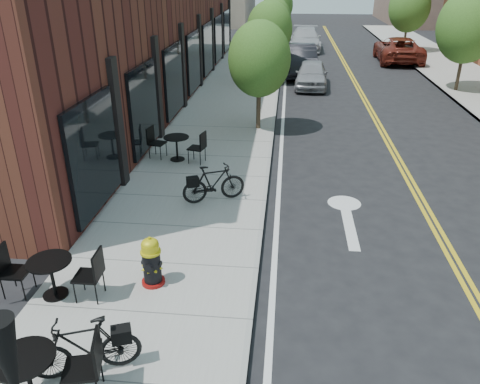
{
  "coord_description": "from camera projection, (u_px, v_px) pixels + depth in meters",
  "views": [
    {
      "loc": [
        0.4,
        -7.66,
        5.45
      ],
      "look_at": [
        -0.53,
        1.6,
        1.0
      ],
      "focal_mm": 35.0,
      "sensor_mm": 36.0,
      "label": 1
    }
  ],
  "objects": [
    {
      "name": "ground",
      "position": [
        259.0,
        273.0,
        9.26
      ],
      "size": [
        120.0,
        120.0,
        0.0
      ],
      "primitive_type": "plane",
      "color": "black",
      "rests_on": "ground"
    },
    {
      "name": "sidewalk_near",
      "position": [
        224.0,
        120.0,
        18.39
      ],
      "size": [
        4.0,
        70.0,
        0.12
      ],
      "primitive_type": "cube",
      "color": "#9E9B93",
      "rests_on": "ground"
    },
    {
      "name": "building_near",
      "position": [
        135.0,
        17.0,
        20.91
      ],
      "size": [
        5.0,
        28.0,
        7.0
      ],
      "primitive_type": "cube",
      "color": "#411815",
      "rests_on": "ground"
    },
    {
      "name": "tree_near_a",
      "position": [
        259.0,
        59.0,
        16.27
      ],
      "size": [
        2.2,
        2.2,
        3.81
      ],
      "color": "#382B1E",
      "rests_on": "sidewalk_near"
    },
    {
      "name": "tree_near_b",
      "position": [
        269.0,
        29.0,
        23.41
      ],
      "size": [
        2.3,
        2.3,
        3.98
      ],
      "color": "#382B1E",
      "rests_on": "sidewalk_near"
    },
    {
      "name": "tree_near_c",
      "position": [
        275.0,
        18.0,
        30.67
      ],
      "size": [
        2.1,
        2.1,
        3.67
      ],
      "color": "#382B1E",
      "rests_on": "sidewalk_near"
    },
    {
      "name": "tree_near_d",
      "position": [
        278.0,
        5.0,
        37.74
      ],
      "size": [
        2.4,
        2.4,
        4.11
      ],
      "color": "#382B1E",
      "rests_on": "sidewalk_near"
    },
    {
      "name": "tree_far_b",
      "position": [
        468.0,
        26.0,
        21.53
      ],
      "size": [
        2.8,
        2.8,
        4.62
      ],
      "color": "#382B1E",
      "rests_on": "sidewalk_far"
    },
    {
      "name": "tree_far_c",
      "position": [
        409.0,
        7.0,
        32.3
      ],
      "size": [
        2.8,
        2.8,
        4.62
      ],
      "color": "#382B1E",
      "rests_on": "sidewalk_far"
    },
    {
      "name": "fire_hydrant",
      "position": [
        152.0,
        262.0,
        8.58
      ],
      "size": [
        0.48,
        0.48,
        0.99
      ],
      "rotation": [
        0.0,
        0.0,
        -0.13
      ],
      "color": "maroon",
      "rests_on": "sidewalk_near"
    },
    {
      "name": "bicycle_left",
      "position": [
        85.0,
        347.0,
        6.64
      ],
      "size": [
        1.63,
        0.97,
        0.95
      ],
      "primitive_type": "imported",
      "rotation": [
        0.0,
        0.0,
        -1.21
      ],
      "color": "black",
      "rests_on": "sidewalk_near"
    },
    {
      "name": "bicycle_right",
      "position": [
        214.0,
        183.0,
        11.69
      ],
      "size": [
        1.66,
        1.07,
        0.97
      ],
      "primitive_type": "imported",
      "rotation": [
        0.0,
        0.0,
        1.99
      ],
      "color": "black",
      "rests_on": "sidewalk_near"
    },
    {
      "name": "bistro_set_a",
      "position": [
        27.0,
        373.0,
        6.17
      ],
      "size": [
        1.93,
        0.98,
        1.01
      ],
      "rotation": [
        0.0,
        0.0,
        0.24
      ],
      "color": "black",
      "rests_on": "sidewalk_near"
    },
    {
      "name": "bistro_set_b",
      "position": [
        51.0,
        273.0,
        8.25
      ],
      "size": [
        1.78,
        0.78,
        0.96
      ],
      "rotation": [
        0.0,
        0.0,
        0.02
      ],
      "color": "black",
      "rests_on": "sidewalk_near"
    },
    {
      "name": "bistro_set_c",
      "position": [
        177.0,
        145.0,
        14.24
      ],
      "size": [
        1.84,
        0.93,
        0.97
      ],
      "rotation": [
        0.0,
        0.0,
        -0.23
      ],
      "color": "black",
      "rests_on": "sidewalk_near"
    },
    {
      "name": "patio_umbrella",
      "position": [
        13.0,
        379.0,
        4.44
      ],
      "size": [
        0.41,
        0.41,
        2.52
      ],
      "color": "black",
      "rests_on": "sidewalk_near"
    },
    {
      "name": "parked_car_a",
      "position": [
        311.0,
        74.0,
        23.53
      ],
      "size": [
        1.76,
        3.94,
        1.32
      ],
      "primitive_type": "imported",
      "rotation": [
        0.0,
        0.0,
        -0.05
      ],
      "color": "#94969C",
      "rests_on": "ground"
    },
    {
      "name": "parked_car_b",
      "position": [
        300.0,
        60.0,
        26.21
      ],
      "size": [
        2.08,
        5.11,
        1.65
      ],
      "primitive_type": "imported",
      "rotation": [
        0.0,
        0.0,
        0.07
      ],
      "color": "black",
      "rests_on": "ground"
    },
    {
      "name": "parked_car_c",
      "position": [
        305.0,
        39.0,
        34.37
      ],
      "size": [
        2.29,
        5.44,
        1.57
      ],
      "primitive_type": "imported",
      "rotation": [
        0.0,
        0.0,
        -0.02
      ],
      "color": "#B2B2B7",
      "rests_on": "ground"
    },
    {
      "name": "parked_car_far",
      "position": [
        398.0,
        49.0,
        29.97
      ],
      "size": [
        2.79,
        5.71,
        1.56
      ],
      "primitive_type": "imported",
      "rotation": [
        0.0,
        0.0,
        3.11
      ],
      "color": "maroon",
      "rests_on": "ground"
    }
  ]
}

